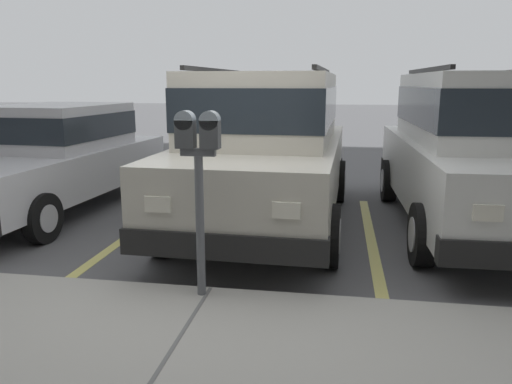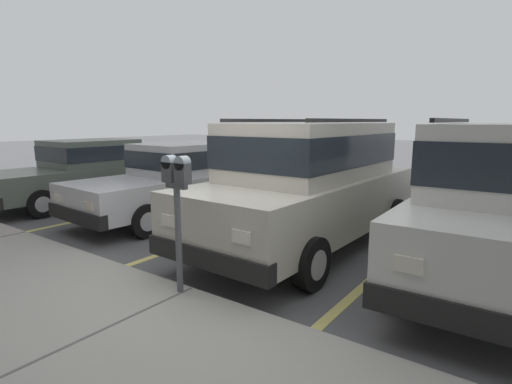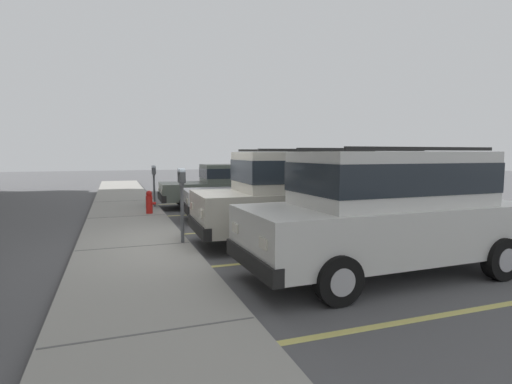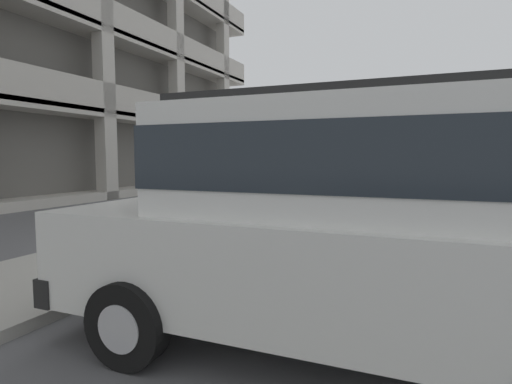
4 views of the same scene
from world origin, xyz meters
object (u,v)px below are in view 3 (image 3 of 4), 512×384
parking_meter_far (154,176)px  parking_meter_near (182,188)px  silver_suv (303,192)px  dark_hatchback (263,191)px  fire_hydrant (149,202)px  blue_coupe (225,184)px  red_sedan (388,207)px

parking_meter_far → parking_meter_near: bearing=180.0°
silver_suv → dark_hatchback: silver_suv is taller
parking_meter_far → fire_hydrant: (-1.56, 0.30, -0.71)m
dark_hatchback → blue_coupe: 3.00m
red_sedan → parking_meter_far: red_sedan is taller
fire_hydrant → red_sedan: bearing=-156.5°
silver_suv → dark_hatchback: 3.25m
blue_coupe → fire_hydrant: size_ratio=6.46×
dark_hatchback → parking_meter_far: (2.86, 2.91, 0.35)m
silver_suv → blue_coupe: bearing=2.5°
parking_meter_far → fire_hydrant: size_ratio=2.02×
silver_suv → parking_meter_far: bearing=25.0°
silver_suv → fire_hydrant: (4.53, 2.94, -0.62)m
dark_hatchback → blue_coupe: bearing=10.4°
red_sedan → dark_hatchback: red_sedan is taller
red_sedan → parking_meter_near: 4.01m
parking_meter_near → fire_hydrant: 4.43m
silver_suv → parking_meter_near: size_ratio=3.17×
silver_suv → blue_coupe: 6.21m
parking_meter_far → fire_hydrant: parking_meter_far is taller
parking_meter_near → parking_meter_far: parking_meter_near is taller
silver_suv → fire_hydrant: size_ratio=6.90×
red_sedan → parking_meter_near: size_ratio=3.16×
blue_coupe → fire_hydrant: 3.32m
red_sedan → blue_coupe: red_sedan is taller
red_sedan → fire_hydrant: (7.19, 3.12, -0.62)m
blue_coupe → parking_meter_near: bearing=158.6°
blue_coupe → parking_meter_far: blue_coupe is taller
dark_hatchback → blue_coupe: size_ratio=1.01×
red_sedan → blue_coupe: 8.88m
silver_suv → fire_hydrant: bearing=34.6°
dark_hatchback → parking_meter_far: bearing=48.8°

